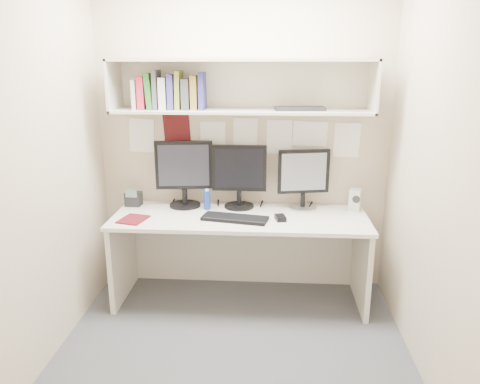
# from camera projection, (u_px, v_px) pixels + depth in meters

# --- Properties ---
(floor) EXTENTS (2.40, 2.00, 0.01)m
(floor) POSITION_uv_depth(u_px,v_px,m) (234.00, 344.00, 3.26)
(floor) COLOR #424347
(floor) RESTS_ON ground
(wall_back) EXTENTS (2.40, 0.02, 2.60)m
(wall_back) POSITION_uv_depth(u_px,v_px,m) (243.00, 136.00, 3.87)
(wall_back) COLOR #BBA98F
(wall_back) RESTS_ON ground
(wall_front) EXTENTS (2.40, 0.02, 2.60)m
(wall_front) POSITION_uv_depth(u_px,v_px,m) (214.00, 213.00, 1.95)
(wall_front) COLOR #BBA98F
(wall_front) RESTS_ON ground
(wall_left) EXTENTS (0.02, 2.00, 2.60)m
(wall_left) POSITION_uv_depth(u_px,v_px,m) (46.00, 160.00, 2.98)
(wall_left) COLOR #BBA98F
(wall_left) RESTS_ON ground
(wall_right) EXTENTS (0.02, 2.00, 2.60)m
(wall_right) POSITION_uv_depth(u_px,v_px,m) (430.00, 165.00, 2.83)
(wall_right) COLOR #BBA98F
(wall_right) RESTS_ON ground
(desk) EXTENTS (2.00, 0.70, 0.73)m
(desk) POSITION_uv_depth(u_px,v_px,m) (240.00, 258.00, 3.79)
(desk) COLOR silver
(desk) RESTS_ON floor
(overhead_hutch) EXTENTS (2.00, 0.38, 0.40)m
(overhead_hutch) POSITION_uv_depth(u_px,v_px,m) (242.00, 85.00, 3.62)
(overhead_hutch) COLOR beige
(overhead_hutch) RESTS_ON wall_back
(pinned_papers) EXTENTS (1.92, 0.01, 0.48)m
(pinned_papers) POSITION_uv_depth(u_px,v_px,m) (243.00, 143.00, 3.87)
(pinned_papers) COLOR white
(pinned_papers) RESTS_ON wall_back
(monitor_left) EXTENTS (0.47, 0.26, 0.55)m
(monitor_left) POSITION_uv_depth(u_px,v_px,m) (184.00, 172.00, 3.85)
(monitor_left) COLOR black
(monitor_left) RESTS_ON desk
(monitor_center) EXTENTS (0.45, 0.25, 0.52)m
(monitor_center) POSITION_uv_depth(u_px,v_px,m) (239.00, 174.00, 3.82)
(monitor_center) COLOR black
(monitor_center) RESTS_ON desk
(monitor_right) EXTENTS (0.42, 0.23, 0.49)m
(monitor_right) POSITION_uv_depth(u_px,v_px,m) (304.00, 177.00, 3.79)
(monitor_right) COLOR #A5A5AA
(monitor_right) RESTS_ON desk
(keyboard) EXTENTS (0.53, 0.27, 0.02)m
(keyboard) POSITION_uv_depth(u_px,v_px,m) (235.00, 218.00, 3.58)
(keyboard) COLOR black
(keyboard) RESTS_ON desk
(mouse) EXTENTS (0.09, 0.13, 0.04)m
(mouse) POSITION_uv_depth(u_px,v_px,m) (280.00, 218.00, 3.58)
(mouse) COLOR black
(mouse) RESTS_ON desk
(speaker) EXTENTS (0.11, 0.12, 0.18)m
(speaker) POSITION_uv_depth(u_px,v_px,m) (355.00, 200.00, 3.79)
(speaker) COLOR #B3B3AF
(speaker) RESTS_ON desk
(blue_bottle) EXTENTS (0.05, 0.05, 0.17)m
(blue_bottle) POSITION_uv_depth(u_px,v_px,m) (207.00, 200.00, 3.81)
(blue_bottle) COLOR navy
(blue_bottle) RESTS_ON desk
(maroon_notebook) EXTENTS (0.23, 0.26, 0.01)m
(maroon_notebook) POSITION_uv_depth(u_px,v_px,m) (133.00, 219.00, 3.58)
(maroon_notebook) COLOR #560E14
(maroon_notebook) RESTS_ON desk
(desk_phone) EXTENTS (0.13, 0.12, 0.15)m
(desk_phone) POSITION_uv_depth(u_px,v_px,m) (133.00, 199.00, 3.92)
(desk_phone) COLOR black
(desk_phone) RESTS_ON desk
(book_stack) EXTENTS (0.55, 0.18, 0.30)m
(book_stack) POSITION_uv_depth(u_px,v_px,m) (170.00, 92.00, 3.62)
(book_stack) COLOR beige
(book_stack) RESTS_ON overhead_hutch
(hutch_tray) EXTENTS (0.39, 0.18, 0.03)m
(hutch_tray) POSITION_uv_depth(u_px,v_px,m) (300.00, 109.00, 3.57)
(hutch_tray) COLOR black
(hutch_tray) RESTS_ON overhead_hutch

